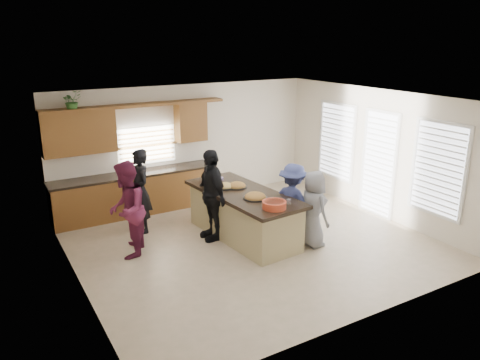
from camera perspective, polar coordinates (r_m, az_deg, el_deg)
floor at (r=9.24m, az=1.43°, el=-7.62°), size 6.50×6.50×0.00m
room_shell at (r=8.62m, az=1.53°, el=3.92°), size 6.52×6.02×2.81m
back_cabinetry at (r=10.71m, az=-13.05°, el=0.65°), size 4.08×0.66×2.46m
right_wall_glazing at (r=10.67m, az=16.76°, el=2.70°), size 0.06×4.00×2.25m
island at (r=9.33m, az=0.44°, el=-4.36°), size 1.37×2.79×0.95m
platter_front at (r=8.78m, az=1.87°, el=-2.10°), size 0.45×0.45×0.18m
platter_mid at (r=9.43m, az=-0.38°, el=-0.74°), size 0.40×0.40×0.16m
platter_back at (r=9.40m, az=-1.83°, el=-0.79°), size 0.37×0.37×0.15m
salad_bowl at (r=8.29m, az=4.20°, el=-2.99°), size 0.43×0.43×0.13m
clear_cup at (r=8.54m, az=5.98°, el=-2.64°), size 0.08×0.08×0.09m
plate_stack at (r=9.95m, az=-2.61°, el=0.19°), size 0.20×0.20×0.04m
flower_vase at (r=9.95m, az=-3.31°, el=1.50°), size 0.14×0.14×0.45m
potted_plant at (r=10.19m, az=-19.81°, el=9.06°), size 0.48×0.45×0.43m
woman_left_back at (r=9.67m, az=-12.06°, el=-1.35°), size 0.42×0.64×1.73m
woman_left_mid at (r=8.65m, az=-13.64°, el=-3.53°), size 0.99×1.07×1.78m
woman_left_front at (r=9.13m, az=-3.51°, el=-1.81°), size 0.51×1.09×1.82m
woman_right_back at (r=9.18m, az=6.43°, el=-2.70°), size 0.93×1.14×1.54m
woman_right_front at (r=8.96m, az=8.93°, el=-3.50°), size 0.48×0.73×1.49m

